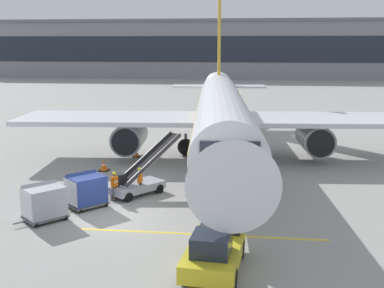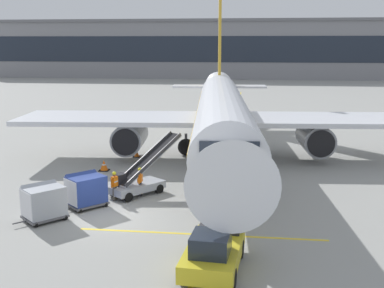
{
  "view_description": "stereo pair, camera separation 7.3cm",
  "coord_description": "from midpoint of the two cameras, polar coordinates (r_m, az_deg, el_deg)",
  "views": [
    {
      "loc": [
        7.26,
        -23.59,
        9.01
      ],
      "look_at": [
        3.73,
        5.49,
        2.96
      ],
      "focal_mm": 45.65,
      "sensor_mm": 36.0,
      "label": 1
    },
    {
      "loc": [
        7.33,
        -23.58,
        9.01
      ],
      "look_at": [
        3.73,
        5.49,
        2.96
      ],
      "focal_mm": 45.65,
      "sensor_mm": 36.0,
      "label": 2
    }
  ],
  "objects": [
    {
      "name": "parked_airplane",
      "position": [
        38.56,
        3.44,
        3.64
      ],
      "size": [
        32.42,
        42.23,
        14.12
      ],
      "color": "silver",
      "rests_on": "ground"
    },
    {
      "name": "safety_cone_engine_keepout",
      "position": [
        39.69,
        -6.57,
        -1.09
      ],
      "size": [
        0.53,
        0.53,
        0.61
      ],
      "color": "black",
      "rests_on": "ground"
    },
    {
      "name": "ground_plane",
      "position": [
        26.28,
        -9.75,
        -8.55
      ],
      "size": [
        600.0,
        600.0,
        0.0
      ],
      "primitive_type": "plane",
      "color": "gray"
    },
    {
      "name": "ground_crew_by_loader",
      "position": [
        29.47,
        -6.16,
        -4.17
      ],
      "size": [
        0.27,
        0.57,
        1.74
      ],
      "color": "black",
      "rests_on": "ground"
    },
    {
      "name": "ground_crew_by_carts",
      "position": [
        28.8,
        -9.11,
        -4.63
      ],
      "size": [
        0.38,
        0.53,
        1.74
      ],
      "color": "#514C42",
      "rests_on": "ground"
    },
    {
      "name": "safety_cone_wingtip",
      "position": [
        35.75,
        -10.33,
        -2.48
      ],
      "size": [
        0.7,
        0.7,
        0.79
      ],
      "color": "black",
      "rests_on": "ground"
    },
    {
      "name": "terminal_building",
      "position": [
        133.13,
        2.96,
        11.01
      ],
      "size": [
        128.33,
        15.71,
        15.14
      ],
      "color": "gray",
      "rests_on": "ground"
    },
    {
      "name": "baggage_cart_lead",
      "position": [
        28.0,
        -12.39,
        -5.23
      ],
      "size": [
        2.53,
        2.57,
        1.91
      ],
      "color": "#515156",
      "rests_on": "ground"
    },
    {
      "name": "baggage_cart_second",
      "position": [
        26.5,
        -17.02,
        -6.45
      ],
      "size": [
        2.53,
        2.57,
        1.91
      ],
      "color": "#515156",
      "rests_on": "ground"
    },
    {
      "name": "pushback_tug",
      "position": [
        20.07,
        2.49,
        -12.4
      ],
      "size": [
        2.46,
        4.56,
        1.83
      ],
      "color": "gold",
      "rests_on": "ground"
    },
    {
      "name": "apron_guidance_line_lead_in",
      "position": [
        38.5,
        3.61,
        -1.88
      ],
      "size": [
        0.2,
        110.0,
        0.01
      ],
      "color": "yellow",
      "rests_on": "ground"
    },
    {
      "name": "belt_loader",
      "position": [
        29.85,
        -6.29,
        -4.1
      ],
      "size": [
        4.13,
        4.76,
        3.48
      ],
      "color": "#A3A8B2",
      "rests_on": "ground"
    },
    {
      "name": "apron_guidance_line_stop_bar",
      "position": [
        23.84,
        1.03,
        -10.52
      ],
      "size": [
        12.0,
        0.2,
        0.01
      ],
      "color": "yellow",
      "rests_on": "ground"
    }
  ]
}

